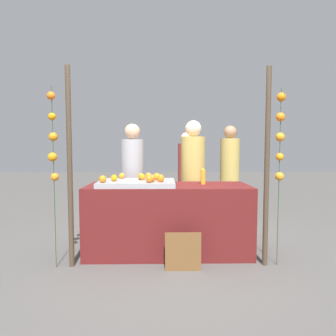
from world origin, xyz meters
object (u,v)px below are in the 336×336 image
at_px(stall_counter, 168,219).
at_px(vendor_left, 133,185).
at_px(juice_bottle, 203,177).
at_px(orange_1, 122,176).
at_px(orange_0, 142,177).
at_px(vendor_right, 193,184).
at_px(chalkboard_sign, 183,252).

distance_m(stall_counter, vendor_left, 0.87).
bearing_deg(juice_bottle, orange_1, 173.52).
bearing_deg(stall_counter, orange_1, 162.53).
height_order(orange_0, juice_bottle, juice_bottle).
relative_size(orange_1, vendor_right, 0.04).
bearing_deg(orange_1, juice_bottle, -6.48).
xyz_separation_m(orange_0, juice_bottle, (0.76, 0.04, -0.01)).
bearing_deg(orange_1, vendor_left, 77.67).
height_order(orange_1, juice_bottle, juice_bottle).
distance_m(orange_1, juice_bottle, 1.05).
xyz_separation_m(juice_bottle, vendor_left, (-0.95, 0.55, -0.18)).
bearing_deg(orange_1, vendor_right, 21.96).
height_order(orange_1, vendor_left, vendor_left).
bearing_deg(vendor_left, stall_counter, -51.07).
bearing_deg(stall_counter, juice_bottle, 9.02).
xyz_separation_m(orange_0, orange_1, (-0.28, 0.16, -0.00)).
bearing_deg(vendor_right, orange_0, -141.47).
bearing_deg(vendor_right, vendor_left, 176.97).
height_order(orange_0, orange_1, orange_0).
xyz_separation_m(orange_0, vendor_left, (-0.18, 0.59, -0.18)).
height_order(orange_0, chalkboard_sign, orange_0).
height_order(stall_counter, orange_0, orange_0).
bearing_deg(chalkboard_sign, orange_0, 129.11).
xyz_separation_m(orange_1, vendor_right, (0.96, 0.39, -0.16)).
xyz_separation_m(orange_0, vendor_right, (0.69, 0.55, -0.16)).
bearing_deg(orange_0, orange_1, 150.01).
relative_size(orange_0, juice_bottle, 0.39).
height_order(orange_0, vendor_right, vendor_right).
xyz_separation_m(stall_counter, vendor_left, (-0.50, 0.62, 0.34)).
distance_m(juice_bottle, vendor_right, 0.54).
bearing_deg(chalkboard_sign, vendor_right, 79.11).
bearing_deg(vendor_right, stall_counter, -122.38).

